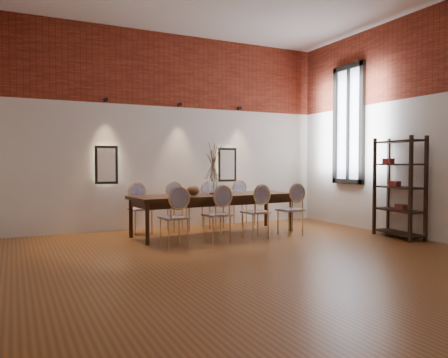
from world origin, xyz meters
name	(u,v)px	position (x,y,z in m)	size (l,w,h in m)	color
floor	(253,261)	(0.00, 0.00, -0.01)	(7.00, 7.00, 0.02)	brown
wall_back	(168,131)	(0.00, 3.55, 2.00)	(7.00, 0.10, 4.00)	silver
wall_right	(434,124)	(3.55, 0.00, 2.00)	(0.10, 7.00, 4.00)	silver
brick_band_back	(169,70)	(0.00, 3.48, 3.25)	(7.00, 0.02, 1.50)	maroon
brick_band_right	(433,49)	(3.48, 0.00, 3.25)	(0.02, 7.00, 1.50)	maroon
niche_left	(106,165)	(-1.30, 3.45, 1.30)	(0.36, 0.06, 0.66)	#FFEAC6
niche_right	(227,165)	(1.30, 3.45, 1.30)	(0.36, 0.06, 0.66)	#FFEAC6
spot_fixture_left	(106,100)	(-1.30, 3.42, 2.55)	(0.08, 0.08, 0.10)	black
spot_fixture_mid	(180,104)	(0.20, 3.42, 2.55)	(0.08, 0.08, 0.10)	black
spot_fixture_right	(239,108)	(1.60, 3.42, 2.55)	(0.08, 0.08, 0.10)	black
window_glass	(349,124)	(3.46, 2.00, 2.15)	(0.02, 0.78, 2.38)	silver
window_frame	(348,124)	(3.44, 2.00, 2.15)	(0.08, 0.90, 2.50)	black
window_mullion	(348,124)	(3.44, 2.00, 2.15)	(0.06, 0.06, 2.40)	black
dining_table	(215,214)	(0.47, 2.26, 0.38)	(3.12, 1.00, 0.75)	black
chair_near_a	(174,218)	(-0.64, 1.40, 0.47)	(0.44, 0.44, 0.94)	tan
chair_near_b	(217,215)	(0.14, 1.46, 0.47)	(0.44, 0.44, 0.94)	tan
chair_near_c	(255,212)	(0.92, 1.51, 0.47)	(0.44, 0.44, 0.94)	tan
chair_near_d	(290,210)	(1.69, 1.57, 0.47)	(0.44, 0.44, 0.94)	tan
chair_far_a	(141,209)	(-0.76, 2.96, 0.47)	(0.44, 0.44, 0.94)	tan
chair_far_b	(178,207)	(0.02, 3.01, 0.47)	(0.44, 0.44, 0.94)	tan
chair_far_c	(213,205)	(0.80, 3.07, 0.47)	(0.44, 0.44, 0.94)	tan
chair_far_d	(244,203)	(1.57, 3.13, 0.47)	(0.44, 0.44, 0.94)	tan
vase	(213,186)	(0.44, 2.26, 0.90)	(0.14, 0.14, 0.30)	silver
dried_branches	(213,162)	(0.44, 2.26, 1.35)	(0.50, 0.50, 0.70)	brown
bowl	(193,190)	(0.00, 2.18, 0.84)	(0.24, 0.24, 0.18)	brown
book	(219,193)	(0.57, 2.28, 0.77)	(0.26, 0.18, 0.03)	#902555
shelving_rack	(399,187)	(3.28, 0.50, 0.90)	(0.38, 1.00, 1.80)	black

